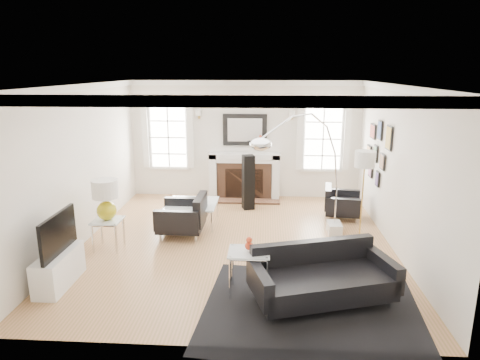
# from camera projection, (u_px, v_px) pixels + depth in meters

# --- Properties ---
(floor) EXTENTS (6.00, 6.00, 0.00)m
(floor) POSITION_uv_depth(u_px,v_px,m) (236.00, 243.00, 7.73)
(floor) COLOR olive
(floor) RESTS_ON ground
(back_wall) EXTENTS (5.50, 0.04, 2.80)m
(back_wall) POSITION_uv_depth(u_px,v_px,m) (245.00, 140.00, 10.28)
(back_wall) COLOR silver
(back_wall) RESTS_ON floor
(front_wall) EXTENTS (5.50, 0.04, 2.80)m
(front_wall) POSITION_uv_depth(u_px,v_px,m) (216.00, 231.00, 4.48)
(front_wall) COLOR silver
(front_wall) RESTS_ON floor
(left_wall) EXTENTS (0.04, 6.00, 2.80)m
(left_wall) POSITION_uv_depth(u_px,v_px,m) (81.00, 165.00, 7.54)
(left_wall) COLOR silver
(left_wall) RESTS_ON floor
(right_wall) EXTENTS (0.04, 6.00, 2.80)m
(right_wall) POSITION_uv_depth(u_px,v_px,m) (398.00, 170.00, 7.21)
(right_wall) COLOR silver
(right_wall) RESTS_ON floor
(ceiling) EXTENTS (5.50, 6.00, 0.02)m
(ceiling) POSITION_uv_depth(u_px,v_px,m) (236.00, 85.00, 7.03)
(ceiling) COLOR white
(ceiling) RESTS_ON back_wall
(crown_molding) EXTENTS (5.50, 6.00, 0.12)m
(crown_molding) POSITION_uv_depth(u_px,v_px,m) (236.00, 88.00, 7.04)
(crown_molding) COLOR white
(crown_molding) RESTS_ON back_wall
(fireplace) EXTENTS (1.70, 0.69, 1.11)m
(fireplace) POSITION_uv_depth(u_px,v_px,m) (244.00, 177.00, 10.29)
(fireplace) COLOR white
(fireplace) RESTS_ON floor
(mantel_mirror) EXTENTS (1.05, 0.07, 0.75)m
(mantel_mirror) POSITION_uv_depth(u_px,v_px,m) (245.00, 130.00, 10.17)
(mantel_mirror) COLOR black
(mantel_mirror) RESTS_ON back_wall
(window_left) EXTENTS (1.24, 0.15, 1.62)m
(window_left) POSITION_uv_depth(u_px,v_px,m) (168.00, 137.00, 10.32)
(window_left) COLOR white
(window_left) RESTS_ON back_wall
(window_right) EXTENTS (1.24, 0.15, 1.62)m
(window_right) POSITION_uv_depth(u_px,v_px,m) (323.00, 139.00, 10.10)
(window_right) COLOR white
(window_right) RESTS_ON back_wall
(gallery_wall) EXTENTS (0.04, 1.73, 1.29)m
(gallery_wall) POSITION_uv_depth(u_px,v_px,m) (378.00, 148.00, 8.43)
(gallery_wall) COLOR black
(gallery_wall) RESTS_ON right_wall
(tv_unit) EXTENTS (0.35, 1.00, 1.09)m
(tv_unit) POSITION_uv_depth(u_px,v_px,m) (59.00, 264.00, 6.15)
(tv_unit) COLOR white
(tv_unit) RESTS_ON floor
(area_rug) EXTENTS (2.98, 2.56, 0.01)m
(area_rug) POSITION_uv_depth(u_px,v_px,m) (311.00, 311.00, 5.55)
(area_rug) COLOR black
(area_rug) RESTS_ON floor
(sofa) EXTENTS (2.06, 1.38, 0.62)m
(sofa) POSITION_uv_depth(u_px,v_px,m) (321.00, 278.00, 5.73)
(sofa) COLOR black
(sofa) RESTS_ON floor
(armchair_left) EXTENTS (0.87, 0.96, 0.64)m
(armchair_left) POSITION_uv_depth(u_px,v_px,m) (185.00, 217.00, 8.05)
(armchair_left) COLOR black
(armchair_left) RESTS_ON floor
(armchair_right) EXTENTS (0.84, 0.91, 0.55)m
(armchair_right) POSITION_uv_depth(u_px,v_px,m) (340.00, 204.00, 8.99)
(armchair_right) COLOR black
(armchair_right) RESTS_ON floor
(coffee_table) EXTENTS (0.99, 0.99, 0.44)m
(coffee_table) POSITION_uv_depth(u_px,v_px,m) (192.00, 204.00, 8.60)
(coffee_table) COLOR silver
(coffee_table) RESTS_ON floor
(side_table_left) EXTENTS (0.48, 0.48, 0.53)m
(side_table_left) POSITION_uv_depth(u_px,v_px,m) (108.00, 225.00, 7.39)
(side_table_left) COLOR silver
(side_table_left) RESTS_ON floor
(nesting_table) EXTENTS (0.57, 0.48, 0.63)m
(nesting_table) POSITION_uv_depth(u_px,v_px,m) (249.00, 259.00, 5.89)
(nesting_table) COLOR silver
(nesting_table) RESTS_ON floor
(gourd_lamp) EXTENTS (0.44, 0.44, 0.71)m
(gourd_lamp) POSITION_uv_depth(u_px,v_px,m) (106.00, 197.00, 7.26)
(gourd_lamp) COLOR gold
(gourd_lamp) RESTS_ON side_table_left
(orange_vase) EXTENTS (0.12, 0.12, 0.19)m
(orange_vase) POSITION_uv_depth(u_px,v_px,m) (249.00, 244.00, 5.83)
(orange_vase) COLOR red
(orange_vase) RESTS_ON nesting_table
(arc_floor_lamp) EXTENTS (1.71, 1.58, 2.42)m
(arc_floor_lamp) POSITION_uv_depth(u_px,v_px,m) (302.00, 174.00, 7.34)
(arc_floor_lamp) COLOR white
(arc_floor_lamp) RESTS_ON floor
(stick_floor_lamp) EXTENTS (0.35, 0.35, 1.70)m
(stick_floor_lamp) POSITION_uv_depth(u_px,v_px,m) (365.00, 164.00, 7.29)
(stick_floor_lamp) COLOR #B99340
(stick_floor_lamp) RESTS_ON floor
(speaker_tower) EXTENTS (0.30, 0.30, 1.22)m
(speaker_tower) POSITION_uv_depth(u_px,v_px,m) (248.00, 182.00, 9.50)
(speaker_tower) COLOR black
(speaker_tower) RESTS_ON floor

